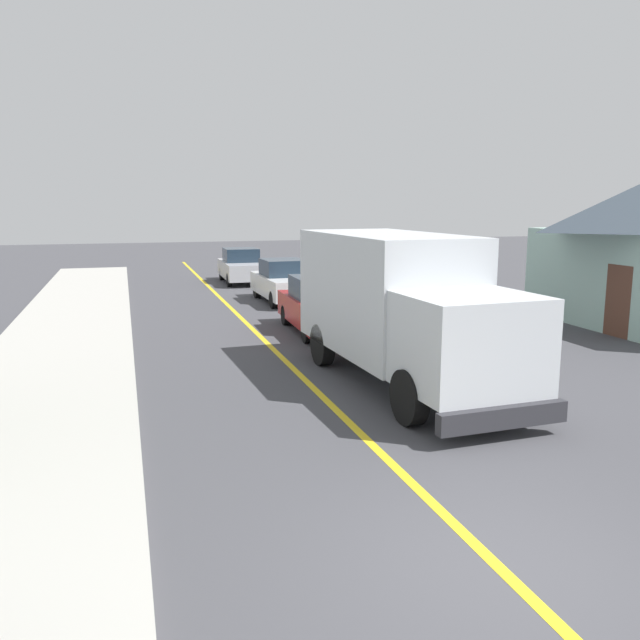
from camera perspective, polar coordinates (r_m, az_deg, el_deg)
name	(u,v)px	position (r m, az deg, el deg)	size (l,w,h in m)	color
ground_plane	(500,568)	(7.72, 15.48, -20.25)	(120.00, 120.00, 0.00)	#424247
sidewalk_curb	(11,474)	(10.43, -25.50, -12.13)	(3.60, 60.00, 0.15)	#ADAAA3
centre_line_yellow	(282,358)	(16.46, -3.32, -3.34)	(0.16, 56.00, 0.01)	gold
box_truck	(400,302)	(14.02, 7.01, 1.56)	(2.73, 7.28, 3.20)	silver
parked_car_near	(321,306)	(19.61, 0.09, 1.24)	(1.93, 4.45, 1.67)	maroon
parked_car_mid	(284,282)	(25.62, -3.16, 3.36)	(1.89, 4.44, 1.67)	silver
parked_car_far	(241,266)	(32.02, -6.91, 4.69)	(1.89, 4.43, 1.67)	#B7B7BC
parked_van_across	(386,290)	(23.32, 5.81, 2.64)	(1.93, 4.45, 1.67)	silver
stop_sign	(461,279)	(17.75, 12.24, 3.52)	(0.80, 0.10, 2.65)	gray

